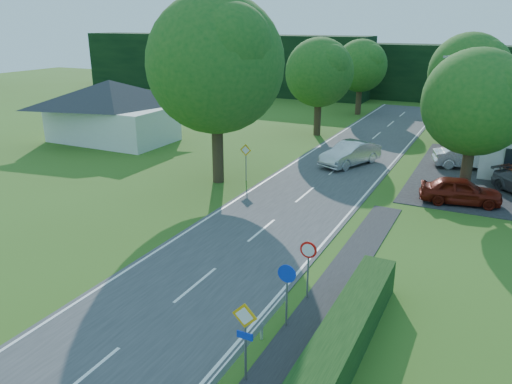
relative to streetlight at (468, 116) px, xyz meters
The scene contains 23 objects.
road 13.59m from the streetlight, 128.88° to the right, with size 7.00×80.00×0.04m, color #39393C.
line_edge_left 15.73m from the streetlight, 138.52° to the right, with size 0.12×80.00×0.01m, color white.
line_edge_right 11.95m from the streetlight, 115.70° to the right, with size 0.12×80.00×0.01m, color white.
line_centre 13.58m from the streetlight, 128.88° to the right, with size 0.12×80.00×0.01m, color white, non-canonical shape.
tree_main 15.35m from the streetlight, 156.89° to the right, with size 9.40×9.40×11.64m, color #195218, non-canonical shape.
tree_left_far 16.45m from the streetlight, 142.56° to the left, with size 7.00×7.00×8.58m, color #195218, non-canonical shape.
tree_right_far 12.05m from the streetlight, 95.06° to the left, with size 7.40×7.40×9.09m, color #195218, non-canonical shape.
tree_left_back 25.34m from the streetlight, 119.73° to the left, with size 6.60×6.60×8.07m, color #195218, non-canonical shape.
tree_right_back 20.12m from the streetlight, 95.89° to the left, with size 6.20×6.20×7.56m, color #195218, non-canonical shape.
tree_right_mid 2.05m from the streetlight, 77.66° to the right, with size 7.00×7.00×8.58m, color #195218, non-canonical shape.
treeline_left 48.22m from the streetlight, 138.42° to the left, with size 44.00×6.00×8.00m, color black.
treeline_right 36.01m from the streetlight, 90.10° to the left, with size 30.00×5.00×7.00m, color black.
bungalow_left 28.12m from the streetlight, behind, with size 11.00×6.50×5.20m.
streetlight is the anchor object (origin of this frame).
sign_priority_right 22.50m from the streetlight, 99.70° to the right, with size 0.78×0.09×2.59m.
sign_roundabout 19.59m from the streetlight, 101.19° to the right, with size 0.64×0.08×2.37m.
sign_speed_limit 17.64m from the streetlight, 102.46° to the right, with size 0.64×0.11×2.37m.
sign_priority_left 13.80m from the streetlight, 158.22° to the right, with size 0.78×0.09×2.44m.
moving_car 8.46m from the streetlight, 168.70° to the left, with size 1.77×5.08×1.67m, color #BABABF.
motorcycle 9.96m from the streetlight, 160.83° to the left, with size 0.60×1.72×0.90m, color black.
parked_car_red 5.08m from the streetlight, 84.19° to the right, with size 1.78×4.42×1.51m, color #62140A.
parked_car_silver_a 5.80m from the streetlight, 87.91° to the left, with size 1.65×4.72×1.56m, color silver.
parasol 4.54m from the streetlight, ahead, with size 1.91×1.94×1.75m, color #CA3F10.
Camera 1 is at (9.86, -2.56, 9.94)m, focal length 35.00 mm.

